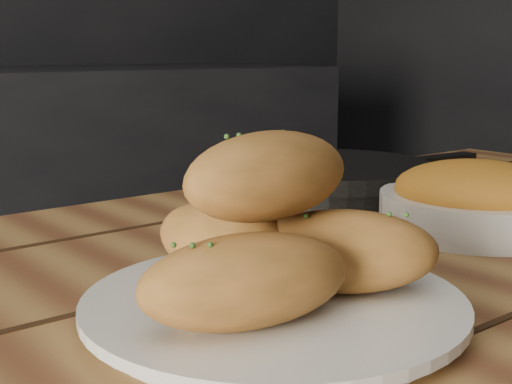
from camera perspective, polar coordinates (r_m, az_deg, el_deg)
name	(u,v)px	position (r m, az deg, el deg)	size (l,w,h in m)	color
plate	(274,308)	(0.51, 1.43, -9.26)	(0.27, 0.27, 0.02)	white
bread_rolls	(272,237)	(0.49, 1.25, -3.65)	(0.24, 0.21, 0.12)	#AD6930
skillet	(331,179)	(0.94, 6.03, 1.06)	(0.40, 0.27, 0.05)	black
bowl	(475,200)	(0.79, 17.15, -0.62)	(0.20, 0.20, 0.07)	white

